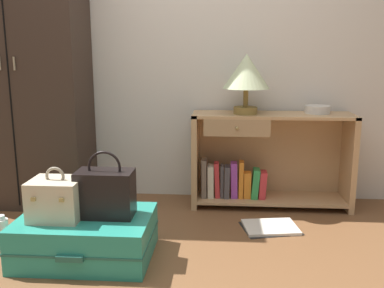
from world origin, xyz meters
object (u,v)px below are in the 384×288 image
Objects in this scene: bowl at (317,109)px; train_case at (57,199)px; open_book_on_floor at (270,227)px; table_lamp at (246,73)px; bookshelf at (263,161)px; bottle at (2,233)px; suitcase_large at (86,237)px; handbag at (105,193)px; wardrobe at (23,63)px.

train_case is (-1.57, -1.00, -0.37)m from bowl.
train_case reaches higher than open_book_on_floor.
bowl is (0.52, 0.07, -0.26)m from table_lamp.
open_book_on_floor is at bearing -126.36° from bowl.
train_case is (-1.19, -0.98, 0.01)m from bookshelf.
bottle is at bearing -149.70° from table_lamp.
bowl is 1.83m from suitcase_large.
suitcase_large is (-1.05, -0.94, -0.22)m from bookshelf.
suitcase_large is 1.78× the size of open_book_on_floor.
bottle is (-0.38, 0.10, -0.26)m from train_case.
table_lamp is at bearing 110.85° from open_book_on_floor.
bottle is at bearing 176.31° from handbag.
train_case is (0.56, -0.92, -0.70)m from wardrobe.
table_lamp is 1.54m from train_case.
table_lamp is 1.08m from open_book_on_floor.
table_lamp is 0.58× the size of suitcase_large.
handbag is (0.81, -0.86, -0.68)m from wardrobe.
wardrobe is at bearing 102.22° from bottle.
bowl reaches higher than open_book_on_floor.
wardrobe reaches higher than table_lamp.
train_case is at bearing -14.67° from bottle.
wardrobe is 2.16m from bowl.
bowl reaches higher than suitcase_large.
wardrobe reaches higher than bowl.
bottle is 0.50× the size of open_book_on_floor.
train_case is at bearing -157.03° from open_book_on_floor.
open_book_on_floor is (0.16, -0.42, -0.98)m from table_lamp.
train_case is 0.79× the size of handbag.
table_lamp is 1.33m from handbag.
wardrobe reaches higher than handbag.
wardrobe reaches higher than train_case.
wardrobe is at bearing 133.51° from handbag.
train_case is 0.26m from handbag.
train_case is at bearing -138.28° from table_lamp.
wardrobe is 1.46m from suitcase_large.
suitcase_large is at bearing 15.80° from train_case.
bowl is 2.24m from bottle.
wardrobe is at bearing -177.61° from bowl.
bookshelf is 2.73× the size of table_lamp.
bowl is 0.88× the size of bottle.
train_case is at bearing -147.46° from bowl.
table_lamp is 1.46× the size of train_case.
table_lamp is at bearing 41.72° from train_case.
bottle is (0.18, -0.82, -0.96)m from wardrobe.
bookshelf reaches higher than suitcase_large.
handbag reaches higher than open_book_on_floor.
bookshelf is 3.99× the size of train_case.
table_lamp is at bearing 0.80° from wardrobe.
train_case reaches higher than suitcase_large.
bottle is (-0.52, 0.06, -0.02)m from suitcase_large.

